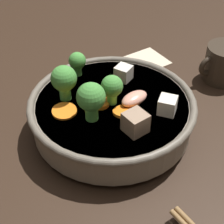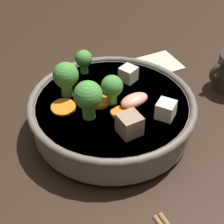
{
  "view_description": "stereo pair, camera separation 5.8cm",
  "coord_description": "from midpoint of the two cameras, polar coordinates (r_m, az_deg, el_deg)",
  "views": [
    {
      "loc": [
        0.18,
        0.42,
        0.42
      ],
      "look_at": [
        0.0,
        0.0,
        0.04
      ],
      "focal_mm": 60.0,
      "sensor_mm": 36.0,
      "label": 1
    },
    {
      "loc": [
        0.13,
        0.44,
        0.42
      ],
      "look_at": [
        0.0,
        0.0,
        0.04
      ],
      "focal_mm": 60.0,
      "sensor_mm": 36.0,
      "label": 2
    }
  ],
  "objects": [
    {
      "name": "stirfry_bowl",
      "position": [
        0.59,
        -2.91,
        0.11
      ],
      "size": [
        0.27,
        0.27,
        0.12
      ],
      "color": "slate",
      "rests_on": "ground_plane"
    },
    {
      "name": "ground_plane",
      "position": [
        0.62,
        -2.68,
        -2.83
      ],
      "size": [
        3.0,
        3.0,
        0.0
      ],
      "primitive_type": "plane",
      "color": "black"
    },
    {
      "name": "napkin",
      "position": [
        0.78,
        2.21,
        7.48
      ],
      "size": [
        0.12,
        0.1,
        0.0
      ],
      "color": "beige",
      "rests_on": "ground_plane"
    },
    {
      "name": "dark_mug",
      "position": [
        0.74,
        14.62,
        7.12
      ],
      "size": [
        0.1,
        0.08,
        0.07
      ],
      "color": "#33281E",
      "rests_on": "ground_plane"
    }
  ]
}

